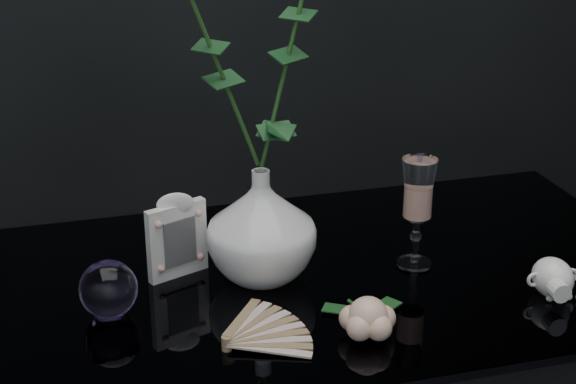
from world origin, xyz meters
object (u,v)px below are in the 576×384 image
object	(u,v)px
vase	(261,225)
wine_glass	(417,213)
paperweight	(108,289)
pearl_jar	(553,276)
loose_rose	(368,317)
picture_frame	(177,235)

from	to	relation	value
vase	wine_glass	size ratio (longest dim) A/B	0.98
paperweight	pearl_jar	bearing A→B (deg)	-10.26
vase	paperweight	world-z (taller)	vase
loose_rose	pearl_jar	size ratio (longest dim) A/B	0.81
wine_glass	paperweight	distance (m)	0.46
wine_glass	picture_frame	distance (m)	0.35
wine_glass	picture_frame	size ratio (longest dim) A/B	1.30
picture_frame	loose_rose	world-z (taller)	picture_frame
picture_frame	paperweight	size ratio (longest dim) A/B	1.66
picture_frame	pearl_jar	size ratio (longest dim) A/B	0.65
wine_glass	paperweight	xyz separation A→B (m)	(-0.45, -0.03, -0.05)
vase	loose_rose	world-z (taller)	vase
vase	pearl_jar	size ratio (longest dim) A/B	0.83
paperweight	pearl_jar	xyz separation A→B (m)	(0.60, -0.11, -0.01)
loose_rose	pearl_jar	xyz separation A→B (m)	(0.29, 0.03, 0.00)
vase	loose_rose	size ratio (longest dim) A/B	1.02
vase	loose_rose	distance (m)	0.22
loose_rose	pearl_jar	bearing A→B (deg)	3.74
paperweight	loose_rose	size ratio (longest dim) A/B	0.48
picture_frame	loose_rose	size ratio (longest dim) A/B	0.81
picture_frame	wine_glass	bearing A→B (deg)	-31.61
pearl_jar	wine_glass	bearing A→B (deg)	141.29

